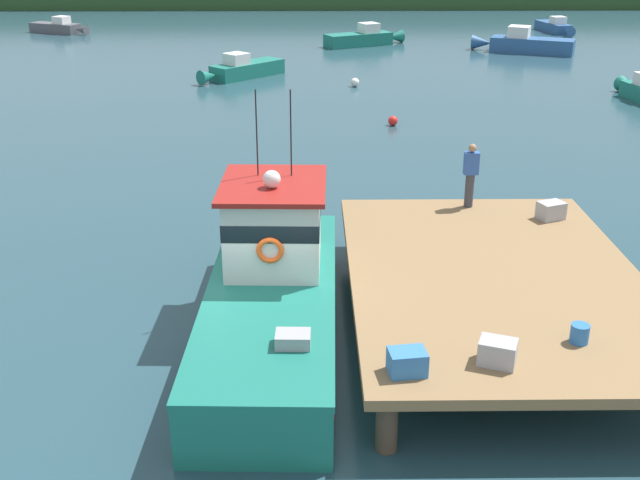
{
  "coord_description": "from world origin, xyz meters",
  "views": [
    {
      "loc": [
        0.99,
        -14.41,
        8.04
      ],
      "look_at": [
        1.2,
        1.35,
        1.4
      ],
      "focal_mm": 43.6,
      "sensor_mm": 36.0,
      "label": 1
    }
  ],
  "objects_px": {
    "moored_boat_far_left": "(555,27)",
    "main_fishing_boat": "(273,285)",
    "crate_stack_mid_dock": "(551,210)",
    "crate_stack_near_edge": "(407,362)",
    "moored_boat_near_channel": "(364,38)",
    "deckhand_by_the_boat": "(471,174)",
    "moored_boat_far_right": "(525,44)",
    "mooring_buoy_channel_marker": "(355,82)",
    "bait_bucket": "(580,334)",
    "moored_boat_outer_mooring": "(242,69)",
    "moored_boat_mid_harbor": "(59,27)",
    "mooring_buoy_inshore": "(393,121)",
    "crate_single_far": "(497,352)"
  },
  "relations": [
    {
      "from": "deckhand_by_the_boat",
      "to": "moored_boat_near_channel",
      "type": "bearing_deg",
      "value": 90.73
    },
    {
      "from": "crate_single_far",
      "to": "moored_boat_near_channel",
      "type": "height_order",
      "value": "crate_single_far"
    },
    {
      "from": "bait_bucket",
      "to": "crate_stack_mid_dock",
      "type": "bearing_deg",
      "value": 78.48
    },
    {
      "from": "moored_boat_outer_mooring",
      "to": "crate_single_far",
      "type": "bearing_deg",
      "value": -77.69
    },
    {
      "from": "main_fishing_boat",
      "to": "moored_boat_outer_mooring",
      "type": "bearing_deg",
      "value": 95.91
    },
    {
      "from": "moored_boat_near_channel",
      "to": "mooring_buoy_inshore",
      "type": "xyz_separation_m",
      "value": [
        -0.16,
        -20.97,
        -0.29
      ]
    },
    {
      "from": "bait_bucket",
      "to": "moored_boat_outer_mooring",
      "type": "distance_m",
      "value": 30.81
    },
    {
      "from": "moored_boat_mid_harbor",
      "to": "moored_boat_outer_mooring",
      "type": "bearing_deg",
      "value": -48.99
    },
    {
      "from": "main_fishing_boat",
      "to": "deckhand_by_the_boat",
      "type": "height_order",
      "value": "main_fishing_boat"
    },
    {
      "from": "moored_boat_far_right",
      "to": "mooring_buoy_channel_marker",
      "type": "distance_m",
      "value": 15.19
    },
    {
      "from": "main_fishing_boat",
      "to": "mooring_buoy_inshore",
      "type": "bearing_deg",
      "value": 76.09
    },
    {
      "from": "moored_boat_mid_harbor",
      "to": "moored_boat_far_right",
      "type": "relative_size",
      "value": 0.76
    },
    {
      "from": "deckhand_by_the_boat",
      "to": "moored_boat_mid_harbor",
      "type": "xyz_separation_m",
      "value": [
        -22.22,
        39.78,
        -1.64
      ]
    },
    {
      "from": "crate_single_far",
      "to": "moored_boat_outer_mooring",
      "type": "bearing_deg",
      "value": 102.31
    },
    {
      "from": "bait_bucket",
      "to": "moored_boat_near_channel",
      "type": "xyz_separation_m",
      "value": [
        -1.07,
        40.55,
        -0.88
      ]
    },
    {
      "from": "crate_single_far",
      "to": "moored_boat_mid_harbor",
      "type": "relative_size",
      "value": 0.13
    },
    {
      "from": "moored_boat_near_channel",
      "to": "mooring_buoy_inshore",
      "type": "height_order",
      "value": "moored_boat_near_channel"
    },
    {
      "from": "bait_bucket",
      "to": "crate_stack_near_edge",
      "type": "bearing_deg",
      "value": -163.27
    },
    {
      "from": "moored_boat_near_channel",
      "to": "crate_stack_mid_dock",
      "type": "bearing_deg",
      "value": -86.26
    },
    {
      "from": "main_fishing_boat",
      "to": "moored_boat_far_left",
      "type": "relative_size",
      "value": 2.09
    },
    {
      "from": "moored_boat_mid_harbor",
      "to": "moored_boat_near_channel",
      "type": "relative_size",
      "value": 0.85
    },
    {
      "from": "deckhand_by_the_boat",
      "to": "mooring_buoy_inshore",
      "type": "distance_m",
      "value": 12.96
    },
    {
      "from": "moored_boat_far_left",
      "to": "main_fishing_boat",
      "type": "bearing_deg",
      "value": -113.19
    },
    {
      "from": "crate_single_far",
      "to": "mooring_buoy_channel_marker",
      "type": "distance_m",
      "value": 28.04
    },
    {
      "from": "moored_boat_outer_mooring",
      "to": "moored_boat_mid_harbor",
      "type": "bearing_deg",
      "value": 131.01
    },
    {
      "from": "deckhand_by_the_boat",
      "to": "moored_boat_far_left",
      "type": "bearing_deg",
      "value": 70.6
    },
    {
      "from": "moored_boat_near_channel",
      "to": "mooring_buoy_inshore",
      "type": "distance_m",
      "value": 20.98
    },
    {
      "from": "bait_bucket",
      "to": "moored_boat_outer_mooring",
      "type": "relative_size",
      "value": 0.08
    },
    {
      "from": "deckhand_by_the_boat",
      "to": "mooring_buoy_channel_marker",
      "type": "height_order",
      "value": "deckhand_by_the_boat"
    },
    {
      "from": "crate_stack_near_edge",
      "to": "moored_boat_far_right",
      "type": "height_order",
      "value": "crate_stack_near_edge"
    },
    {
      "from": "crate_stack_mid_dock",
      "to": "moored_boat_far_left",
      "type": "bearing_deg",
      "value": 73.34
    },
    {
      "from": "crate_stack_mid_dock",
      "to": "moored_boat_far_right",
      "type": "distance_m",
      "value": 32.64
    },
    {
      "from": "crate_single_far",
      "to": "deckhand_by_the_boat",
      "type": "relative_size",
      "value": 0.37
    },
    {
      "from": "moored_boat_far_left",
      "to": "moored_boat_outer_mooring",
      "type": "height_order",
      "value": "moored_boat_outer_mooring"
    },
    {
      "from": "crate_stack_near_edge",
      "to": "moored_boat_far_right",
      "type": "relative_size",
      "value": 0.1
    },
    {
      "from": "crate_stack_near_edge",
      "to": "moored_boat_near_channel",
      "type": "height_order",
      "value": "crate_stack_near_edge"
    },
    {
      "from": "crate_stack_near_edge",
      "to": "crate_single_far",
      "type": "relative_size",
      "value": 1.0
    },
    {
      "from": "main_fishing_boat",
      "to": "crate_stack_near_edge",
      "type": "bearing_deg",
      "value": -57.48
    },
    {
      "from": "deckhand_by_the_boat",
      "to": "moored_boat_far_left",
      "type": "relative_size",
      "value": 0.35
    },
    {
      "from": "moored_boat_mid_harbor",
      "to": "moored_boat_near_channel",
      "type": "xyz_separation_m",
      "value": [
        21.78,
        -5.99,
        0.07
      ]
    },
    {
      "from": "crate_stack_mid_dock",
      "to": "deckhand_by_the_boat",
      "type": "height_order",
      "value": "deckhand_by_the_boat"
    },
    {
      "from": "deckhand_by_the_boat",
      "to": "moored_boat_far_right",
      "type": "xyz_separation_m",
      "value": [
        9.46,
        30.85,
        -1.51
      ]
    },
    {
      "from": "moored_boat_mid_harbor",
      "to": "mooring_buoy_inshore",
      "type": "height_order",
      "value": "moored_boat_mid_harbor"
    },
    {
      "from": "deckhand_by_the_boat",
      "to": "moored_boat_near_channel",
      "type": "relative_size",
      "value": 0.3
    },
    {
      "from": "moored_boat_mid_harbor",
      "to": "moored_boat_far_right",
      "type": "xyz_separation_m",
      "value": [
        31.68,
        -8.93,
        0.13
      ]
    },
    {
      "from": "main_fishing_boat",
      "to": "crate_single_far",
      "type": "relative_size",
      "value": 16.42
    },
    {
      "from": "crate_single_far",
      "to": "moored_boat_outer_mooring",
      "type": "distance_m",
      "value": 31.08
    },
    {
      "from": "moored_boat_far_right",
      "to": "crate_single_far",
      "type": "bearing_deg",
      "value": -105.21
    },
    {
      "from": "moored_boat_far_right",
      "to": "deckhand_by_the_boat",
      "type": "bearing_deg",
      "value": -107.06
    },
    {
      "from": "crate_stack_near_edge",
      "to": "mooring_buoy_channel_marker",
      "type": "height_order",
      "value": "crate_stack_near_edge"
    }
  ]
}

